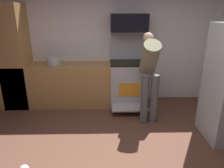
{
  "coord_description": "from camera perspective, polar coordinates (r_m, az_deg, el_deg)",
  "views": [
    {
      "loc": [
        0.03,
        -2.25,
        1.95
      ],
      "look_at": [
        0.09,
        0.3,
        1.05
      ],
      "focal_mm": 33.14,
      "sensor_mm": 36.0,
      "label": 1
    }
  ],
  "objects": [
    {
      "name": "person_cook",
      "position": [
        3.75,
        10.28,
        3.52
      ],
      "size": [
        0.31,
        0.64,
        1.59
      ],
      "color": "#585858",
      "rests_on": "ground"
    },
    {
      "name": "oven_range",
      "position": [
        4.48,
        4.43,
        0.66
      ],
      "size": [
        0.76,
        0.99,
        1.56
      ],
      "color": "#B5B2B8",
      "rests_on": "ground"
    },
    {
      "name": "wall_back",
      "position": [
        4.64,
        -1.88,
        11.36
      ],
      "size": [
        5.2,
        0.12,
        2.6
      ],
      "primitive_type": "cube",
      "color": "silver",
      "rests_on": "ground"
    },
    {
      "name": "ground_plane",
      "position": [
        2.98,
        -1.8,
        -21.64
      ],
      "size": [
        5.2,
        4.8,
        0.02
      ],
      "primitive_type": "cube",
      "color": "brown"
    },
    {
      "name": "microwave",
      "position": [
        4.34,
        4.74,
        16.5
      ],
      "size": [
        0.74,
        0.38,
        0.35
      ],
      "primitive_type": "cube",
      "color": "black",
      "rests_on": "oven_range"
    },
    {
      "name": "cabinet_column",
      "position": [
        4.73,
        -25.69,
        6.56
      ],
      "size": [
        0.6,
        0.6,
        2.1
      ],
      "primitive_type": "cube",
      "color": "#AF7F49",
      "rests_on": "ground"
    },
    {
      "name": "lower_cabinet_run",
      "position": [
        4.58,
        -13.1,
        -0.2
      ],
      "size": [
        2.4,
        0.6,
        0.9
      ],
      "primitive_type": "cube",
      "color": "#AF7F49",
      "rests_on": "ground"
    },
    {
      "name": "stock_pot",
      "position": [
        4.48,
        -15.81,
        6.21
      ],
      "size": [
        0.29,
        0.29,
        0.16
      ],
      "primitive_type": "cylinder",
      "color": "#B0BFB9",
      "rests_on": "lower_cabinet_run"
    }
  ]
}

